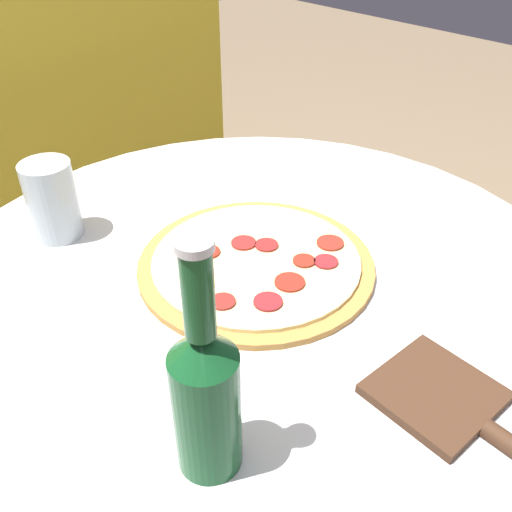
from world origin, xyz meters
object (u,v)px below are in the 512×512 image
Objects in this scene: pizza_paddle at (467,415)px; pizza at (256,263)px; drinking_glass at (52,200)px; beer_bottle at (206,393)px.

pizza is at bearing 178.79° from pizza_paddle.
pizza is at bearing -60.63° from drinking_glass.
drinking_glass is (-0.16, 0.28, 0.05)m from pizza.
pizza_paddle is 2.31× the size of drinking_glass.
pizza is 2.80× the size of drinking_glass.
beer_bottle is 0.49m from drinking_glass.
drinking_glass is (-0.13, 0.63, 0.06)m from pizza_paddle.
beer_bottle is (-0.26, -0.19, 0.09)m from pizza.
pizza is 0.34m from beer_bottle.
drinking_glass is at bearing 78.30° from beer_bottle.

